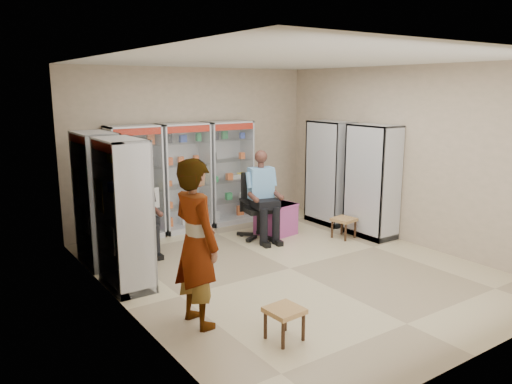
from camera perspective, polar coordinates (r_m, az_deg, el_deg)
floor at (r=7.51m, az=3.89°, el=-8.69°), size 6.00×6.00×0.00m
room_shell at (r=7.06m, az=4.12°, el=6.44°), size 5.02×6.02×3.01m
cabinet_back_left at (r=8.94m, az=-13.66°, el=1.01°), size 0.90×0.50×2.00m
cabinet_back_mid at (r=9.31m, az=-8.19°, el=1.65°), size 0.90×0.50×2.00m
cabinet_back_right at (r=9.76m, az=-3.19°, el=2.22°), size 0.90×0.50×2.00m
cabinet_right_far at (r=9.83m, az=8.43°, el=2.19°), size 0.90×0.50×2.00m
cabinet_right_near at (r=9.07m, az=13.14°, el=1.19°), size 0.90×0.50×2.00m
cabinet_left_far at (r=7.78m, az=-17.60°, el=-0.80°), size 0.90×0.50×2.00m
cabinet_left_near at (r=6.76m, az=-14.86°, el=-2.51°), size 0.90×0.50×2.00m
wooden_chair at (r=8.30m, az=-13.29°, el=-3.55°), size 0.42×0.42×0.94m
seated_customer at (r=8.21m, az=-13.23°, el=-2.29°), size 0.44×0.60×1.34m
office_chair at (r=8.81m, az=0.32°, el=-1.59°), size 0.74×0.74×1.16m
seated_shopkeeper at (r=8.74m, az=0.50°, el=-0.65°), size 0.60×0.75×1.48m
pink_trunk at (r=9.11m, az=2.26°, el=-3.07°), size 0.67×0.66×0.57m
tea_glass at (r=8.97m, az=2.27°, el=-1.09°), size 0.07×0.07×0.10m
woven_stool_a at (r=9.04m, az=9.99°, el=-4.06°), size 0.42×0.42×0.36m
woven_stool_b at (r=5.47m, az=3.25°, el=-14.80°), size 0.38×0.38×0.36m
standing_man at (r=5.56m, az=-6.84°, el=-5.85°), size 0.51×0.73×1.90m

